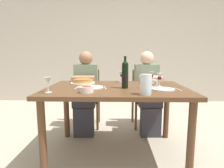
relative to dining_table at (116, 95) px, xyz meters
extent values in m
plane|color=#B2A893|center=(0.00, 0.00, -0.67)|extent=(8.00, 8.00, 0.00)
cube|color=beige|center=(0.00, 2.51, 0.73)|extent=(8.00, 0.10, 2.80)
cube|color=brown|center=(0.00, 0.00, 0.07)|extent=(1.50, 1.00, 0.04)
cylinder|color=brown|center=(-0.67, -0.42, -0.31)|extent=(0.07, 0.07, 0.72)
cylinder|color=brown|center=(0.67, -0.42, -0.31)|extent=(0.07, 0.07, 0.72)
cylinder|color=brown|center=(-0.67, 0.42, -0.31)|extent=(0.07, 0.07, 0.72)
cylinder|color=brown|center=(0.67, 0.42, -0.31)|extent=(0.07, 0.07, 0.72)
cylinder|color=black|center=(0.09, -0.06, 0.21)|extent=(0.07, 0.07, 0.24)
sphere|color=black|center=(0.09, -0.06, 0.34)|extent=(0.07, 0.07, 0.07)
cylinder|color=black|center=(0.09, -0.06, 0.39)|extent=(0.03, 0.03, 0.08)
cylinder|color=black|center=(0.09, -0.06, 0.20)|extent=(0.07, 0.07, 0.08)
cylinder|color=silver|center=(0.26, -0.39, 0.18)|extent=(0.10, 0.10, 0.18)
cylinder|color=silver|center=(0.26, -0.39, 0.15)|extent=(0.10, 0.10, 0.11)
torus|color=silver|center=(0.33, -0.39, 0.19)|extent=(0.07, 0.01, 0.07)
cylinder|color=white|center=(-0.41, 0.27, 0.10)|extent=(0.30, 0.30, 0.01)
cylinder|color=#C18E47|center=(-0.41, 0.27, 0.12)|extent=(0.23, 0.23, 0.03)
ellipsoid|color=#9E6028|center=(-0.41, 0.27, 0.14)|extent=(0.21, 0.21, 0.02)
cylinder|color=white|center=(-0.28, -0.31, 0.12)|extent=(0.13, 0.13, 0.06)
ellipsoid|color=#B2382D|center=(-0.28, -0.31, 0.14)|extent=(0.11, 0.11, 0.04)
cylinder|color=silver|center=(-0.63, -0.31, 0.09)|extent=(0.06, 0.06, 0.00)
cylinder|color=silver|center=(-0.63, -0.31, 0.13)|extent=(0.01, 0.01, 0.07)
cone|color=silver|center=(-0.63, -0.31, 0.20)|extent=(0.07, 0.07, 0.07)
cylinder|color=silver|center=(0.07, 0.39, 0.09)|extent=(0.06, 0.06, 0.00)
cylinder|color=silver|center=(0.07, 0.39, 0.13)|extent=(0.01, 0.01, 0.07)
cone|color=silver|center=(0.07, 0.39, 0.20)|extent=(0.07, 0.07, 0.07)
cylinder|color=#470A14|center=(0.07, 0.39, 0.18)|extent=(0.04, 0.04, 0.02)
cylinder|color=silver|center=(0.44, 0.32, 0.09)|extent=(0.06, 0.06, 0.00)
cylinder|color=silver|center=(0.44, 0.32, 0.13)|extent=(0.01, 0.01, 0.07)
cone|color=silver|center=(0.44, 0.32, 0.20)|extent=(0.07, 0.07, 0.07)
cylinder|color=#470A14|center=(0.44, 0.32, 0.18)|extent=(0.04, 0.04, 0.03)
cylinder|color=silver|center=(0.48, 0.06, 0.09)|extent=(0.06, 0.06, 0.00)
cylinder|color=silver|center=(0.48, 0.06, 0.13)|extent=(0.01, 0.01, 0.07)
cone|color=silver|center=(0.48, 0.06, 0.21)|extent=(0.07, 0.07, 0.07)
cylinder|color=#470A14|center=(0.48, 0.06, 0.18)|extent=(0.04, 0.04, 0.03)
cylinder|color=silver|center=(0.47, -0.15, 0.10)|extent=(0.23, 0.23, 0.01)
cylinder|color=silver|center=(-0.27, -0.05, 0.10)|extent=(0.26, 0.26, 0.01)
cube|color=silver|center=(0.32, -0.15, 0.09)|extent=(0.02, 0.16, 0.00)
cube|color=silver|center=(0.62, -0.15, 0.09)|extent=(0.03, 0.18, 0.00)
cube|color=silver|center=(-0.12, -0.05, 0.09)|extent=(0.03, 0.18, 0.00)
cube|color=silver|center=(-0.42, -0.05, 0.09)|extent=(0.03, 0.16, 0.00)
cube|color=brown|center=(-0.45, 0.81, -0.21)|extent=(0.41, 0.41, 0.02)
cube|color=brown|center=(-0.46, 1.00, 0.00)|extent=(0.36, 0.04, 0.40)
cylinder|color=brown|center=(-0.62, 0.64, -0.44)|extent=(0.04, 0.04, 0.45)
cylinder|color=brown|center=(-0.28, 0.65, -0.44)|extent=(0.04, 0.04, 0.45)
cylinder|color=brown|center=(-0.62, 0.98, -0.44)|extent=(0.04, 0.04, 0.45)
cylinder|color=brown|center=(-0.28, 0.99, -0.44)|extent=(0.04, 0.04, 0.45)
cube|color=gray|center=(-0.45, 0.77, 0.05)|extent=(0.35, 0.21, 0.50)
sphere|color=#9E7051|center=(-0.45, 0.77, 0.39)|extent=(0.20, 0.20, 0.20)
cube|color=#33333D|center=(-0.44, 0.58, -0.20)|extent=(0.32, 0.39, 0.14)
cube|color=#33333D|center=(-0.44, 0.43, -0.47)|extent=(0.28, 0.13, 0.40)
cube|color=#9E7051|center=(-0.44, 0.49, 0.12)|extent=(0.30, 0.25, 0.06)
cube|color=brown|center=(0.45, 0.83, -0.21)|extent=(0.42, 0.42, 0.02)
cube|color=brown|center=(0.44, 1.02, 0.00)|extent=(0.36, 0.05, 0.40)
cylinder|color=brown|center=(0.29, 0.66, -0.44)|extent=(0.04, 0.04, 0.45)
cylinder|color=brown|center=(0.63, 0.67, -0.44)|extent=(0.04, 0.04, 0.45)
cylinder|color=brown|center=(0.27, 0.99, -0.44)|extent=(0.04, 0.04, 0.45)
cylinder|color=brown|center=(0.61, 1.01, -0.44)|extent=(0.04, 0.04, 0.45)
cube|color=gray|center=(0.45, 0.79, 0.05)|extent=(0.35, 0.22, 0.50)
sphere|color=beige|center=(0.45, 0.79, 0.39)|extent=(0.20, 0.20, 0.20)
cube|color=#33333D|center=(0.46, 0.61, -0.20)|extent=(0.33, 0.40, 0.14)
cube|color=#33333D|center=(0.47, 0.46, -0.47)|extent=(0.28, 0.14, 0.40)
cube|color=beige|center=(0.47, 0.52, 0.12)|extent=(0.30, 0.26, 0.06)
camera|label=1|loc=(0.00, -2.03, 0.44)|focal=30.37mm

